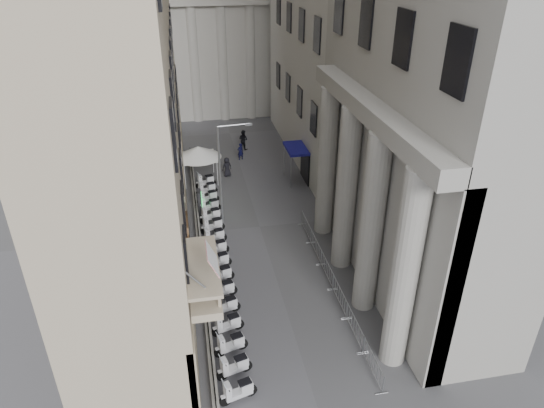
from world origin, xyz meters
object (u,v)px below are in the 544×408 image
Objects in this scene: scooter_0 at (239,400)px; security_tent at (199,152)px; pedestrian_a at (240,152)px; pedestrian_b at (243,140)px; street_lamp at (223,167)px; info_kiosk at (200,202)px.

scooter_0 is 0.40× the size of security_tent.
pedestrian_a is (3.82, 3.83, -1.75)m from security_tent.
pedestrian_b reaches higher than pedestrian_a.
street_lamp reaches higher than info_kiosk.
street_lamp reaches higher than pedestrian_a.
info_kiosk is (-0.37, -5.68, -1.58)m from security_tent.
pedestrian_b reaches higher than info_kiosk.
scooter_0 is 0.21× the size of street_lamp.
street_lamp is 3.77× the size of pedestrian_b.
pedestrian_b is (0.60, 2.50, 0.18)m from pedestrian_a.
scooter_0 is 0.96× the size of pedestrian_a.
scooter_0 is 16.94m from info_kiosk.
pedestrian_a is 2.57m from pedestrian_b.
street_lamp is at bearing -19.09° from scooter_0.
security_tent is 5.90m from info_kiosk.
security_tent is at bearing 27.02° from pedestrian_a.
security_tent is 7.52m from street_lamp.
info_kiosk is 0.99× the size of pedestrian_b.
info_kiosk reaches higher than pedestrian_a.
pedestrian_b reaches higher than scooter_0.
pedestrian_a reaches higher than scooter_0.
info_kiosk is 12.92m from pedestrian_b.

